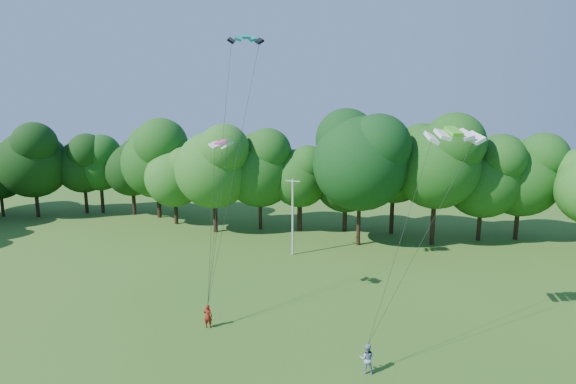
# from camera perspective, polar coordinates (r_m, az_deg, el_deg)

# --- Properties ---
(utility_pole) EXTENTS (1.45, 0.37, 7.34)m
(utility_pole) POSITION_cam_1_polar(r_m,az_deg,el_deg) (42.43, 0.59, -3.07)
(utility_pole) COLOR #B4B5AB
(utility_pole) RESTS_ON ground
(kite_flyer_left) EXTENTS (0.60, 0.43, 1.55)m
(kite_flyer_left) POSITION_cam_1_polar(r_m,az_deg,el_deg) (30.00, -10.13, -15.25)
(kite_flyer_left) COLOR maroon
(kite_flyer_left) RESTS_ON ground
(kite_flyer_right) EXTENTS (0.84, 0.68, 1.62)m
(kite_flyer_right) POSITION_cam_1_polar(r_m,az_deg,el_deg) (25.51, 9.99, -20.07)
(kite_flyer_right) COLOR #8AA0C0
(kite_flyer_right) RESTS_ON ground
(kite_teal) EXTENTS (2.70, 1.98, 0.49)m
(kite_teal) POSITION_cam_1_polar(r_m,az_deg,el_deg) (33.76, -5.45, 19.07)
(kite_teal) COLOR #04897F
(kite_teal) RESTS_ON ground
(kite_green) EXTENTS (3.33, 2.26, 0.56)m
(kite_green) POSITION_cam_1_polar(r_m,az_deg,el_deg) (26.61, 20.27, 7.25)
(kite_green) COLOR green
(kite_green) RESTS_ON ground
(kite_pink) EXTENTS (1.69, 1.21, 0.29)m
(kite_pink) POSITION_cam_1_polar(r_m,az_deg,el_deg) (29.03, -8.52, 6.27)
(kite_pink) COLOR #D83C97
(kite_pink) RESTS_ON ground
(tree_back_west) EXTENTS (7.63, 7.63, 11.09)m
(tree_back_west) POSITION_cam_1_polar(r_m,az_deg,el_deg) (64.63, -22.83, 3.58)
(tree_back_west) COLOR #382616
(tree_back_west) RESTS_ON ground
(tree_back_center) EXTENTS (10.43, 10.43, 15.16)m
(tree_back_center) POSITION_cam_1_polar(r_m,az_deg,el_deg) (45.21, 9.21, 4.92)
(tree_back_center) COLOR #302312
(tree_back_center) RESTS_ON ground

